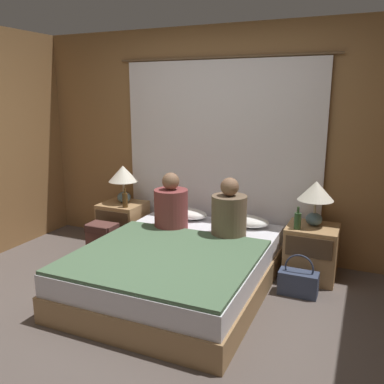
{
  "coord_description": "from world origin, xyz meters",
  "views": [
    {
      "loc": [
        1.52,
        -2.56,
        1.77
      ],
      "look_at": [
        0.0,
        0.91,
        0.87
      ],
      "focal_mm": 38.0,
      "sensor_mm": 36.0,
      "label": 1
    }
  ],
  "objects_px": {
    "lamp_right": "(316,194)",
    "person_right_in_bed": "(229,213)",
    "lamp_left": "(123,177)",
    "beer_bottle_on_right_stand": "(298,220)",
    "bed": "(179,268)",
    "person_left_in_bed": "(171,206)",
    "beer_bottle_on_left_stand": "(125,200)",
    "pillow_left": "(182,213)",
    "pillow_right": "(241,220)",
    "nightstand_right": "(311,252)",
    "nightstand_left": "(123,224)",
    "backpack_on_floor": "(103,239)",
    "handbag_on_floor": "(298,282)"
  },
  "relations": [
    {
      "from": "beer_bottle_on_right_stand",
      "to": "lamp_left",
      "type": "bearing_deg",
      "value": 175.06
    },
    {
      "from": "lamp_left",
      "to": "handbag_on_floor",
      "type": "xyz_separation_m",
      "value": [
        2.13,
        -0.46,
        -0.72
      ]
    },
    {
      "from": "pillow_right",
      "to": "bed",
      "type": "bearing_deg",
      "value": -113.01
    },
    {
      "from": "nightstand_right",
      "to": "beer_bottle_on_right_stand",
      "type": "relative_size",
      "value": 2.43
    },
    {
      "from": "nightstand_right",
      "to": "pillow_right",
      "type": "height_order",
      "value": "pillow_right"
    },
    {
      "from": "pillow_right",
      "to": "beer_bottle_on_right_stand",
      "type": "bearing_deg",
      "value": -18.97
    },
    {
      "from": "nightstand_right",
      "to": "person_left_in_bed",
      "type": "distance_m",
      "value": 1.47
    },
    {
      "from": "person_right_in_bed",
      "to": "lamp_left",
      "type": "bearing_deg",
      "value": 167.02
    },
    {
      "from": "backpack_on_floor",
      "to": "beer_bottle_on_right_stand",
      "type": "bearing_deg",
      "value": 8.43
    },
    {
      "from": "nightstand_left",
      "to": "nightstand_right",
      "type": "relative_size",
      "value": 1.0
    },
    {
      "from": "lamp_right",
      "to": "person_left_in_bed",
      "type": "relative_size",
      "value": 0.75
    },
    {
      "from": "bed",
      "to": "pillow_right",
      "type": "relative_size",
      "value": 3.42
    },
    {
      "from": "person_left_in_bed",
      "to": "handbag_on_floor",
      "type": "xyz_separation_m",
      "value": [
        1.35,
        -0.13,
        -0.53
      ]
    },
    {
      "from": "lamp_right",
      "to": "beer_bottle_on_right_stand",
      "type": "height_order",
      "value": "lamp_right"
    },
    {
      "from": "beer_bottle_on_right_stand",
      "to": "backpack_on_floor",
      "type": "xyz_separation_m",
      "value": [
        -2.03,
        -0.3,
        -0.39
      ]
    },
    {
      "from": "beer_bottle_on_right_stand",
      "to": "handbag_on_floor",
      "type": "bearing_deg",
      "value": -73.79
    },
    {
      "from": "nightstand_left",
      "to": "lamp_right",
      "type": "height_order",
      "value": "lamp_right"
    },
    {
      "from": "lamp_right",
      "to": "person_right_in_bed",
      "type": "bearing_deg",
      "value": -156.8
    },
    {
      "from": "person_right_in_bed",
      "to": "backpack_on_floor",
      "type": "height_order",
      "value": "person_right_in_bed"
    },
    {
      "from": "lamp_right",
      "to": "beer_bottle_on_right_stand",
      "type": "xyz_separation_m",
      "value": [
        -0.13,
        -0.18,
        -0.23
      ]
    },
    {
      "from": "person_right_in_bed",
      "to": "beer_bottle_on_left_stand",
      "type": "distance_m",
      "value": 1.3
    },
    {
      "from": "lamp_left",
      "to": "lamp_right",
      "type": "distance_m",
      "value": 2.18
    },
    {
      "from": "person_left_in_bed",
      "to": "pillow_left",
      "type": "bearing_deg",
      "value": 96.88
    },
    {
      "from": "pillow_left",
      "to": "backpack_on_floor",
      "type": "relative_size",
      "value": 1.46
    },
    {
      "from": "beer_bottle_on_left_stand",
      "to": "person_right_in_bed",
      "type": "bearing_deg",
      "value": -6.62
    },
    {
      "from": "person_right_in_bed",
      "to": "person_left_in_bed",
      "type": "bearing_deg",
      "value": 180.0
    },
    {
      "from": "pillow_right",
      "to": "beer_bottle_on_left_stand",
      "type": "relative_size",
      "value": 2.68
    },
    {
      "from": "lamp_left",
      "to": "beer_bottle_on_right_stand",
      "type": "xyz_separation_m",
      "value": [
        2.05,
        -0.18,
        -0.23
      ]
    },
    {
      "from": "nightstand_right",
      "to": "lamp_right",
      "type": "distance_m",
      "value": 0.58
    },
    {
      "from": "nightstand_right",
      "to": "bed",
      "type": "bearing_deg",
      "value": -145.69
    },
    {
      "from": "nightstand_left",
      "to": "nightstand_right",
      "type": "height_order",
      "value": "same"
    },
    {
      "from": "bed",
      "to": "beer_bottle_on_right_stand",
      "type": "relative_size",
      "value": 9.31
    },
    {
      "from": "pillow_left",
      "to": "nightstand_left",
      "type": "bearing_deg",
      "value": -174.38
    },
    {
      "from": "person_right_in_bed",
      "to": "beer_bottle_on_right_stand",
      "type": "xyz_separation_m",
      "value": [
        0.63,
        0.15,
        -0.04
      ]
    },
    {
      "from": "person_left_in_bed",
      "to": "beer_bottle_on_right_stand",
      "type": "distance_m",
      "value": 1.27
    },
    {
      "from": "lamp_right",
      "to": "beer_bottle_on_left_stand",
      "type": "height_order",
      "value": "lamp_right"
    },
    {
      "from": "lamp_right",
      "to": "handbag_on_floor",
      "type": "bearing_deg",
      "value": -95.92
    },
    {
      "from": "nightstand_left",
      "to": "backpack_on_floor",
      "type": "bearing_deg",
      "value": -87.8
    },
    {
      "from": "lamp_left",
      "to": "pillow_left",
      "type": "height_order",
      "value": "lamp_left"
    },
    {
      "from": "lamp_right",
      "to": "nightstand_left",
      "type": "bearing_deg",
      "value": -178.96
    },
    {
      "from": "beer_bottle_on_left_stand",
      "to": "pillow_right",
      "type": "bearing_deg",
      "value": 9.18
    },
    {
      "from": "lamp_left",
      "to": "beer_bottle_on_right_stand",
      "type": "distance_m",
      "value": 2.07
    },
    {
      "from": "bed",
      "to": "nightstand_left",
      "type": "bearing_deg",
      "value": 145.69
    },
    {
      "from": "beer_bottle_on_left_stand",
      "to": "backpack_on_floor",
      "type": "distance_m",
      "value": 0.5
    },
    {
      "from": "nightstand_left",
      "to": "pillow_left",
      "type": "bearing_deg",
      "value": 5.62
    },
    {
      "from": "nightstand_right",
      "to": "backpack_on_floor",
      "type": "height_order",
      "value": "nightstand_right"
    },
    {
      "from": "pillow_left",
      "to": "pillow_right",
      "type": "xyz_separation_m",
      "value": [
        0.69,
        0.0,
        0.0
      ]
    },
    {
      "from": "person_left_in_bed",
      "to": "backpack_on_floor",
      "type": "bearing_deg",
      "value": -168.83
    },
    {
      "from": "backpack_on_floor",
      "to": "handbag_on_floor",
      "type": "relative_size",
      "value": 1.04
    },
    {
      "from": "lamp_right",
      "to": "person_left_in_bed",
      "type": "distance_m",
      "value": 1.44
    }
  ]
}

